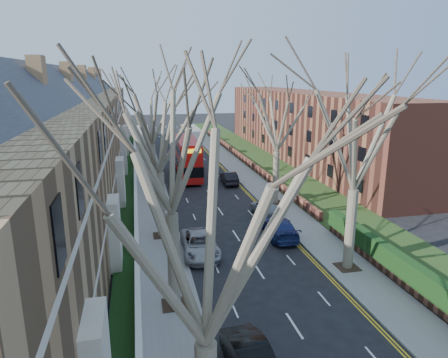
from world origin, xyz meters
TOP-DOWN VIEW (x-y plane):
  - pavement_left at (-6.00, 39.00)m, footprint 3.00×102.00m
  - pavement_right at (6.00, 39.00)m, footprint 3.00×102.00m
  - terrace_left at (-13.65, 31.00)m, footprint 9.70×78.00m
  - flats_right at (17.46, 43.00)m, footprint 13.97×54.00m
  - wall_hedge_right at (7.70, 2.00)m, footprint 0.70×24.00m
  - front_wall_left at (-7.65, 31.00)m, footprint 0.30×78.00m
  - grass_verge_right at (10.50, 39.00)m, footprint 6.00×102.00m
  - tree_left_near at (-5.70, -4.00)m, footprint 9.80×9.80m
  - tree_left_mid at (-5.70, 6.00)m, footprint 10.50×10.50m
  - tree_left_far at (-5.70, 16.00)m, footprint 10.15×10.15m
  - tree_left_dist at (-5.70, 28.00)m, footprint 10.50×10.50m
  - tree_right_mid at (5.70, 8.00)m, footprint 10.50×10.50m
  - tree_right_far at (5.70, 22.00)m, footprint 10.15×10.15m
  - double_decker_bus at (-1.23, 34.96)m, footprint 3.03×11.08m
  - car_left_far at (-3.31, 12.33)m, footprint 2.61×5.39m
  - car_right_near at (3.25, 14.12)m, footprint 2.44×5.29m
  - car_right_mid at (3.68, 18.92)m, footprint 2.01×4.36m
  - car_right_far at (3.02, 30.37)m, footprint 1.69×4.45m

SIDE VIEW (x-z plane):
  - pavement_left at x=-6.00m, z-range 0.00..0.12m
  - pavement_right at x=6.00m, z-range 0.00..0.12m
  - grass_verge_right at x=10.50m, z-range 0.12..0.18m
  - front_wall_left at x=-7.65m, z-range 0.12..1.12m
  - car_right_far at x=3.02m, z-range 0.00..1.45m
  - car_right_mid at x=3.68m, z-range 0.00..1.45m
  - car_left_far at x=-3.31m, z-range 0.00..1.48m
  - car_right_near at x=3.25m, z-range 0.00..1.50m
  - wall_hedge_right at x=7.70m, z-range 0.22..2.02m
  - double_decker_bus at x=-1.23m, z-range -0.04..4.57m
  - flats_right at x=17.46m, z-range -0.02..9.98m
  - terrace_left at x=-13.65m, z-range -1.27..12.33m
  - tree_left_near at x=-5.70m, z-range 2.06..15.79m
  - tree_left_far at x=-5.70m, z-range 2.13..16.35m
  - tree_right_far at x=5.70m, z-range 2.13..16.35m
  - tree_left_mid at x=-5.70m, z-range 2.20..16.91m
  - tree_right_mid at x=5.70m, z-range 2.20..16.91m
  - tree_left_dist at x=-5.70m, z-range 2.20..16.91m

